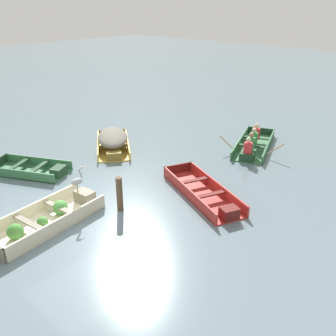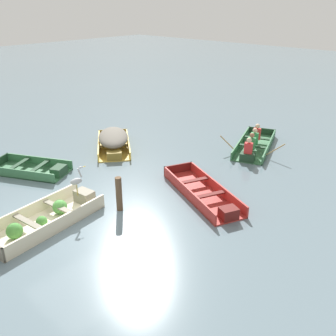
% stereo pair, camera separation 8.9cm
% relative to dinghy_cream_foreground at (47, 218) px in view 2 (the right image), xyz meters
% --- Properties ---
extents(ground_plane, '(80.00, 80.00, 0.00)m').
position_rel_dinghy_cream_foreground_xyz_m(ground_plane, '(0.27, 0.62, -0.16)').
color(ground_plane, slate).
extents(dinghy_cream_foreground, '(1.54, 3.18, 0.43)m').
position_rel_dinghy_cream_foreground_xyz_m(dinghy_cream_foreground, '(0.00, 0.00, 0.00)').
color(dinghy_cream_foreground, beige).
rests_on(dinghy_cream_foreground, ground).
extents(skiff_red_near_moored, '(3.43, 2.24, 0.34)m').
position_rel_dinghy_cream_foreground_xyz_m(skiff_red_near_moored, '(2.13, 3.85, -0.04)').
color(skiff_red_near_moored, '#AD2D28').
rests_on(skiff_red_near_moored, ground).
extents(skiff_yellow_mid_moored, '(2.86, 2.62, 0.67)m').
position_rel_dinghy_cream_foreground_xyz_m(skiff_yellow_mid_moored, '(-2.84, 4.59, 0.22)').
color(skiff_yellow_mid_moored, '#E5BC47').
rests_on(skiff_yellow_mid_moored, ground).
extents(skiff_green_outer_moored, '(2.82, 2.20, 0.32)m').
position_rel_dinghy_cream_foreground_xyz_m(skiff_green_outer_moored, '(-3.12, 1.34, -0.05)').
color(skiff_green_outer_moored, '#387047').
rests_on(skiff_green_outer_moored, ground).
extents(rowboat_green_with_crew, '(2.54, 3.47, 0.88)m').
position_rel_dinghy_cream_foreground_xyz_m(rowboat_green_with_crew, '(1.22, 8.12, 0.05)').
color(rowboat_green_with_crew, '#387047').
rests_on(rowboat_green_with_crew, ground).
extents(heron_on_dinghy, '(0.22, 0.46, 0.84)m').
position_rel_dinghy_cream_foreground_xyz_m(heron_on_dinghy, '(0.06, 0.96, 0.74)').
color(heron_on_dinghy, olive).
rests_on(heron_on_dinghy, dinghy_cream_foreground).
extents(mooring_post, '(0.17, 0.17, 0.98)m').
position_rel_dinghy_cream_foreground_xyz_m(mooring_post, '(0.87, 1.71, 0.33)').
color(mooring_post, brown).
rests_on(mooring_post, ground).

